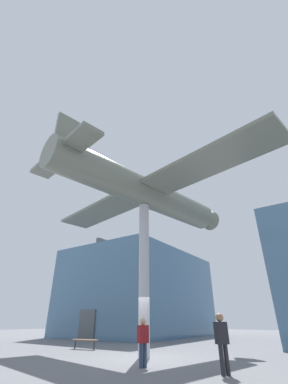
{
  "coord_description": "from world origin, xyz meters",
  "views": [
    {
      "loc": [
        7.65,
        -10.99,
        1.54
      ],
      "look_at": [
        0.0,
        0.0,
        8.21
      ],
      "focal_mm": 24.0,
      "sensor_mm": 36.0,
      "label": 1
    }
  ],
  "objects_px": {
    "suspended_airplane": "(146,193)",
    "visitor_second": "(222,338)",
    "visitor_person": "(143,339)",
    "support_pylon_central": "(144,272)",
    "plaza_bench": "(85,341)"
  },
  "relations": [
    {
      "from": "suspended_airplane",
      "to": "visitor_second",
      "type": "relative_size",
      "value": 9.13
    },
    {
      "from": "visitor_person",
      "to": "suspended_airplane",
      "type": "bearing_deg",
      "value": 48.48
    },
    {
      "from": "suspended_airplane",
      "to": "visitor_person",
      "type": "bearing_deg",
      "value": -47.93
    },
    {
      "from": "support_pylon_central",
      "to": "suspended_airplane",
      "type": "bearing_deg",
      "value": 78.93
    },
    {
      "from": "suspended_airplane",
      "to": "visitor_person",
      "type": "distance_m",
      "value": 7.77
    },
    {
      "from": "visitor_person",
      "to": "plaza_bench",
      "type": "relative_size",
      "value": 0.94
    },
    {
      "from": "suspended_airplane",
      "to": "visitor_person",
      "type": "relative_size",
      "value": 9.97
    },
    {
      "from": "visitor_second",
      "to": "suspended_airplane",
      "type": "bearing_deg",
      "value": 99.6
    },
    {
      "from": "support_pylon_central",
      "to": "visitor_second",
      "type": "bearing_deg",
      "value": -22.36
    },
    {
      "from": "support_pylon_central",
      "to": "suspended_airplane",
      "type": "distance_m",
      "value": 4.55
    },
    {
      "from": "plaza_bench",
      "to": "visitor_person",
      "type": "bearing_deg",
      "value": -26.87
    },
    {
      "from": "visitor_second",
      "to": "visitor_person",
      "type": "bearing_deg",
      "value": 129.63
    },
    {
      "from": "plaza_bench",
      "to": "visitor_second",
      "type": "bearing_deg",
      "value": -17.74
    },
    {
      "from": "support_pylon_central",
      "to": "suspended_airplane",
      "type": "height_order",
      "value": "suspended_airplane"
    },
    {
      "from": "support_pylon_central",
      "to": "visitor_second",
      "type": "distance_m",
      "value": 5.35
    }
  ]
}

